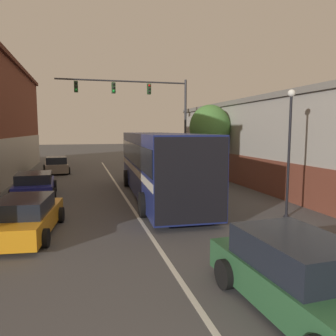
{
  "coord_description": "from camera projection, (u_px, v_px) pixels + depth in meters",
  "views": [
    {
      "loc": [
        -2.11,
        -1.9,
        3.42
      ],
      "look_at": [
        1.77,
        12.69,
        1.67
      ],
      "focal_mm": 35.0,
      "sensor_mm": 36.0,
      "label": 1
    }
  ],
  "objects": [
    {
      "name": "lane_center_line",
      "position": [
        128.0,
        201.0,
        15.86
      ],
      "size": [
        0.14,
        39.3,
        0.01
      ],
      "color": "silver",
      "rests_on": "ground_plane"
    },
    {
      "name": "hatchback_foreground",
      "position": [
        301.0,
        279.0,
        6.06
      ],
      "size": [
        2.13,
        4.57,
        1.45
      ],
      "rotation": [
        0.0,
        0.0,
        1.62
      ],
      "color": "#285633",
      "rests_on": "ground_plane"
    },
    {
      "name": "bus",
      "position": [
        159.0,
        162.0,
        16.54
      ],
      "size": [
        3.33,
        11.95,
        3.26
      ],
      "rotation": [
        0.0,
        0.0,
        1.52
      ],
      "color": "navy",
      "rests_on": "ground_plane"
    },
    {
      "name": "parked_car_left_near",
      "position": [
        26.0,
        217.0,
        10.67
      ],
      "size": [
        2.24,
        4.45,
        1.28
      ],
      "rotation": [
        0.0,
        0.0,
        1.46
      ],
      "color": "orange",
      "rests_on": "ground_plane"
    },
    {
      "name": "street_tree_near",
      "position": [
        210.0,
        128.0,
        21.92
      ],
      "size": [
        2.76,
        2.49,
        5.11
      ],
      "color": "brown",
      "rests_on": "ground_plane"
    },
    {
      "name": "street_lamp",
      "position": [
        289.0,
        150.0,
        12.66
      ],
      "size": [
        0.28,
        0.28,
        4.96
      ],
      "color": "black",
      "rests_on": "ground_plane"
    },
    {
      "name": "parked_car_left_mid",
      "position": [
        56.0,
        165.0,
        26.34
      ],
      "size": [
        2.27,
        4.32,
        1.31
      ],
      "rotation": [
        0.0,
        0.0,
        1.68
      ],
      "color": "slate",
      "rests_on": "ground_plane"
    },
    {
      "name": "parked_car_left_far",
      "position": [
        35.0,
        185.0,
        16.75
      ],
      "size": [
        2.27,
        4.2,
        1.27
      ],
      "rotation": [
        0.0,
        0.0,
        1.63
      ],
      "color": "navy",
      "rests_on": "ground_plane"
    },
    {
      "name": "traffic_signal_gantry",
      "position": [
        146.0,
        103.0,
        25.19
      ],
      "size": [
        9.94,
        0.36,
        7.38
      ],
      "color": "#333338",
      "rests_on": "ground_plane"
    },
    {
      "name": "building_right_storefront",
      "position": [
        327.0,
        141.0,
        18.41
      ],
      "size": [
        7.96,
        28.83,
        5.34
      ],
      "color": "#9E998E",
      "rests_on": "ground_plane"
    }
  ]
}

